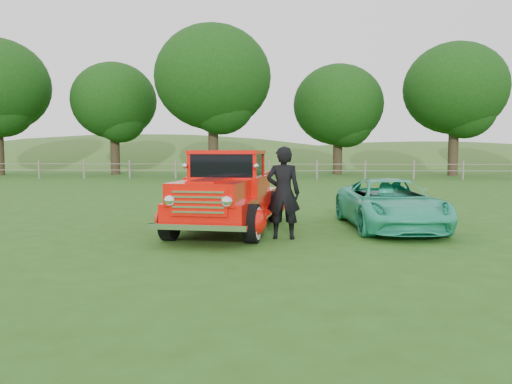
# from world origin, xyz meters

# --- Properties ---
(ground) EXTENTS (140.00, 140.00, 0.00)m
(ground) POSITION_xyz_m (0.00, 0.00, 0.00)
(ground) COLOR #284B14
(ground) RESTS_ON ground
(distant_hills) EXTENTS (116.00, 60.00, 18.00)m
(distant_hills) POSITION_xyz_m (-4.08, 59.46, -4.55)
(distant_hills) COLOR #365A21
(distant_hills) RESTS_ON ground
(fence_line) EXTENTS (48.00, 0.12, 1.20)m
(fence_line) POSITION_xyz_m (0.00, 22.00, 0.60)
(fence_line) COLOR slate
(fence_line) RESTS_ON ground
(tree_mid_west) EXTENTS (6.40, 6.40, 8.46)m
(tree_mid_west) POSITION_xyz_m (-12.00, 28.00, 5.55)
(tree_mid_west) COLOR #2E2217
(tree_mid_west) RESTS_ON ground
(tree_near_west) EXTENTS (8.00, 8.00, 10.42)m
(tree_near_west) POSITION_xyz_m (-4.00, 25.00, 6.80)
(tree_near_west) COLOR #2E2217
(tree_near_west) RESTS_ON ground
(tree_near_east) EXTENTS (6.80, 6.80, 8.33)m
(tree_near_east) POSITION_xyz_m (5.00, 29.00, 5.25)
(tree_near_east) COLOR #2E2217
(tree_near_east) RESTS_ON ground
(tree_mid_east) EXTENTS (7.20, 7.20, 9.44)m
(tree_mid_east) POSITION_xyz_m (13.00, 27.00, 6.17)
(tree_mid_east) COLOR #2E2217
(tree_mid_east) RESTS_ON ground
(red_pickup) EXTENTS (2.64, 5.15, 1.78)m
(red_pickup) POSITION_xyz_m (-0.27, 1.51, 0.80)
(red_pickup) COLOR black
(red_pickup) RESTS_ON ground
(teal_sedan) EXTENTS (2.17, 4.19, 1.13)m
(teal_sedan) POSITION_xyz_m (3.39, 1.92, 0.56)
(teal_sedan) COLOR #2DB48C
(teal_sedan) RESTS_ON ground
(man) EXTENTS (0.70, 0.49, 1.86)m
(man) POSITION_xyz_m (0.97, 0.42, 0.93)
(man) COLOR black
(man) RESTS_ON ground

